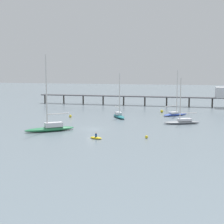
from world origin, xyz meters
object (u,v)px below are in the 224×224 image
sailboat_blue (175,113)px  mooring_buoy_outer (70,116)px  pier (185,94)px  sailboat_gray (182,121)px  mooring_buoy_mid (146,137)px  sailboat_green (51,127)px  sailboat_teal (119,115)px  dinghy_yellow (96,138)px  mooring_buoy_far (162,111)px

sailboat_blue → mooring_buoy_outer: 27.61m
pier → sailboat_blue: sailboat_blue is taller
pier → sailboat_gray: bearing=-88.7°
mooring_buoy_mid → mooring_buoy_outer: size_ratio=0.79×
sailboat_green → sailboat_blue: (22.55, 28.92, -0.22)m
mooring_buoy_outer → pier: bearing=50.2°
sailboat_teal → mooring_buoy_mid: bearing=-65.9°
sailboat_teal → mooring_buoy_outer: sailboat_teal is taller
pier → sailboat_teal: bearing=-116.9°
pier → dinghy_yellow: pier is taller
sailboat_teal → sailboat_blue: sailboat_blue is taller
sailboat_blue → mooring_buoy_mid: sailboat_blue is taller
pier → sailboat_green: size_ratio=4.48×
sailboat_teal → sailboat_blue: (13.60, 7.46, -0.06)m
mooring_buoy_mid → sailboat_gray: bearing=73.3°
pier → sailboat_green: 56.83m
mooring_buoy_mid → mooring_buoy_outer: mooring_buoy_outer is taller
dinghy_yellow → mooring_buoy_outer: dinghy_yellow is taller
mooring_buoy_far → mooring_buoy_outer: size_ratio=1.16×
sailboat_gray → mooring_buoy_outer: 28.20m
mooring_buoy_outer → dinghy_yellow: bearing=-59.2°
sailboat_blue → sailboat_teal: bearing=-151.2°
sailboat_gray → pier: bearing=91.3°
pier → sailboat_gray: 35.77m
sailboat_teal → mooring_buoy_far: sailboat_teal is taller
sailboat_blue → dinghy_yellow: 35.69m
sailboat_green → mooring_buoy_mid: bearing=-6.6°
sailboat_green → dinghy_yellow: size_ratio=5.91×
mooring_buoy_mid → pier: bearing=85.1°
mooring_buoy_outer → sailboat_gray: bearing=-6.0°
dinghy_yellow → mooring_buoy_mid: 8.99m
sailboat_green → sailboat_teal: bearing=67.4°
sailboat_green → mooring_buoy_far: sailboat_green is taller
mooring_buoy_outer → mooring_buoy_mid: bearing=-42.8°
sailboat_blue → dinghy_yellow: bearing=-109.0°
sailboat_green → mooring_buoy_outer: size_ratio=21.75×
sailboat_blue → pier: bearing=86.0°
pier → mooring_buoy_far: 18.63m
sailboat_teal → sailboat_gray: (16.00, -5.69, -0.11)m
sailboat_green → mooring_buoy_outer: sailboat_green is taller
sailboat_teal → sailboat_gray: bearing=-19.6°
sailboat_gray → sailboat_blue: (-2.39, 13.15, 0.04)m
sailboat_green → sailboat_blue: size_ratio=1.26×
mooring_buoy_mid → sailboat_teal: bearing=114.1°
mooring_buoy_outer → sailboat_teal: bearing=12.8°
mooring_buoy_far → mooring_buoy_outer: (-21.61, -15.26, -0.06)m
sailboat_blue → dinghy_yellow: sailboat_blue is taller
sailboat_gray → sailboat_green: (-24.94, -15.77, 0.26)m
mooring_buoy_mid → mooring_buoy_outer: 30.86m
sailboat_blue → mooring_buoy_far: 6.47m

